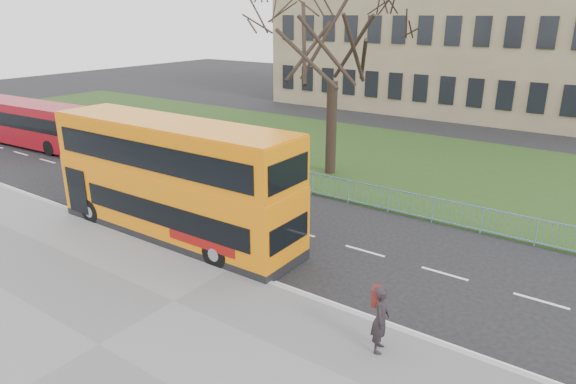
% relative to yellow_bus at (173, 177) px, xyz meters
% --- Properties ---
extents(ground, '(120.00, 120.00, 0.00)m').
position_rel_yellow_bus_xyz_m(ground, '(3.71, 0.51, -2.41)').
color(ground, black).
rests_on(ground, ground).
extents(pavement, '(80.00, 10.50, 0.12)m').
position_rel_yellow_bus_xyz_m(pavement, '(3.71, -6.24, -2.35)').
color(pavement, slate).
rests_on(pavement, ground).
extents(kerb, '(80.00, 0.20, 0.14)m').
position_rel_yellow_bus_xyz_m(kerb, '(3.71, -1.04, -2.34)').
color(kerb, gray).
rests_on(kerb, ground).
extents(grass_verge, '(80.00, 15.40, 0.08)m').
position_rel_yellow_bus_xyz_m(grass_verge, '(3.71, 14.81, -2.37)').
color(grass_verge, '#213814').
rests_on(grass_verge, ground).
extents(guard_railing, '(40.00, 0.12, 1.10)m').
position_rel_yellow_bus_xyz_m(guard_railing, '(3.71, 7.11, -1.86)').
color(guard_railing, '#6E9EC3').
rests_on(guard_railing, ground).
extents(bare_tree, '(8.19, 8.19, 11.70)m').
position_rel_yellow_bus_xyz_m(bare_tree, '(0.71, 10.51, 3.52)').
color(bare_tree, black).
rests_on(bare_tree, grass_verge).
extents(civic_building, '(30.00, 15.00, 14.00)m').
position_rel_yellow_bus_xyz_m(civic_building, '(-1.29, 35.51, 4.59)').
color(civic_building, '#806E51').
rests_on(civic_building, ground).
extents(yellow_bus, '(10.74, 2.66, 4.49)m').
position_rel_yellow_bus_xyz_m(yellow_bus, '(0.00, 0.00, 0.00)').
color(yellow_bus, orange).
rests_on(yellow_bus, ground).
extents(red_bus, '(10.79, 3.08, 2.81)m').
position_rel_yellow_bus_xyz_m(red_bus, '(-18.70, 4.68, -0.91)').
color(red_bus, maroon).
rests_on(red_bus, ground).
extents(pedestrian, '(0.62, 0.77, 1.82)m').
position_rel_yellow_bus_xyz_m(pedestrian, '(9.78, -2.19, -1.38)').
color(pedestrian, black).
rests_on(pedestrian, pavement).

